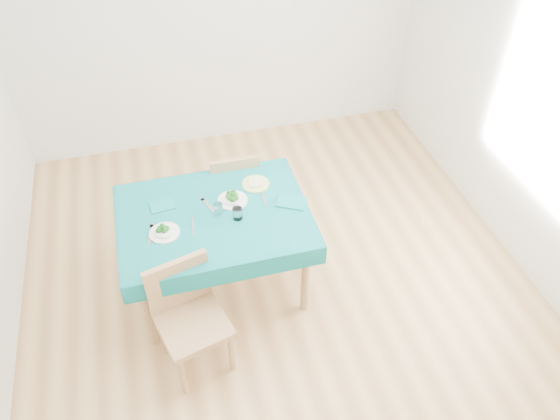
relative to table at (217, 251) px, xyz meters
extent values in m
cube|color=#A47644|center=(0.45, -0.17, -0.39)|extent=(4.00, 4.50, 0.02)
cube|color=silver|center=(0.45, 2.08, 0.97)|extent=(4.00, 0.02, 2.70)
cube|color=silver|center=(2.45, -0.17, 0.97)|extent=(0.02, 4.50, 2.70)
cube|color=#096163|center=(0.00, 0.00, 0.00)|extent=(1.37, 1.04, 0.76)
cube|color=#977147|center=(-0.28, -0.66, 0.17)|extent=(0.54, 0.57, 1.09)
cube|color=#977147|center=(0.26, 0.66, 0.11)|extent=(0.40, 0.44, 0.98)
cube|color=silver|center=(-0.46, -0.08, 0.38)|extent=(0.06, 0.19, 0.00)
cube|color=silver|center=(-0.16, -0.08, 0.38)|extent=(0.05, 0.21, 0.00)
cube|color=silver|center=(-0.02, 0.11, 0.38)|extent=(0.09, 0.18, 0.00)
cube|color=silver|center=(0.39, 0.10, 0.38)|extent=(0.03, 0.22, 0.00)
cube|color=#0D6D6D|center=(-0.34, 0.19, 0.38)|extent=(0.19, 0.14, 0.01)
cube|color=#0D6D6D|center=(0.58, -0.02, 0.39)|extent=(0.26, 0.23, 0.01)
cylinder|color=white|center=(0.04, 0.01, 0.42)|extent=(0.06, 0.06, 0.08)
cylinder|color=white|center=(0.16, -0.08, 0.42)|extent=(0.07, 0.07, 0.09)
cylinder|color=#C8E06D|center=(0.37, 0.25, 0.38)|extent=(0.21, 0.21, 0.01)
cube|color=beige|center=(0.37, 0.25, 0.40)|extent=(0.11, 0.11, 0.02)
camera|label=1|loc=(-0.29, -2.90, 3.04)|focal=35.00mm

